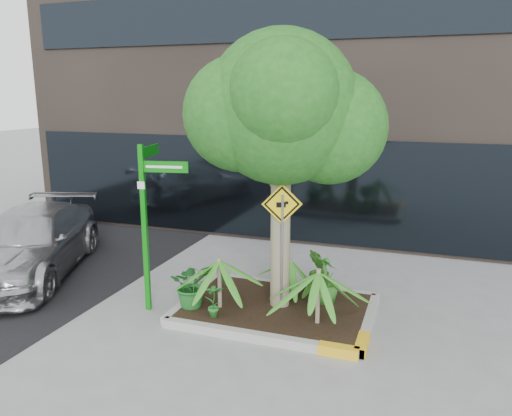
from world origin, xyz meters
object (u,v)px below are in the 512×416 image
(cattle_sign, at_px, (282,226))
(street_sign_post, at_px, (148,210))
(parked_car, at_px, (30,243))
(tree, at_px, (282,108))

(cattle_sign, bearing_deg, street_sign_post, 169.57)
(parked_car, bearing_deg, street_sign_post, -33.34)
(tree, height_order, parked_car, tree)
(tree, relative_size, parked_car, 1.02)
(parked_car, relative_size, cattle_sign, 2.17)
(tree, bearing_deg, street_sign_post, -164.31)
(tree, xyz_separation_m, street_sign_post, (-2.20, -0.62, -1.72))
(tree, bearing_deg, parked_car, 179.07)
(parked_car, height_order, cattle_sign, cattle_sign)
(cattle_sign, bearing_deg, tree, 91.18)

